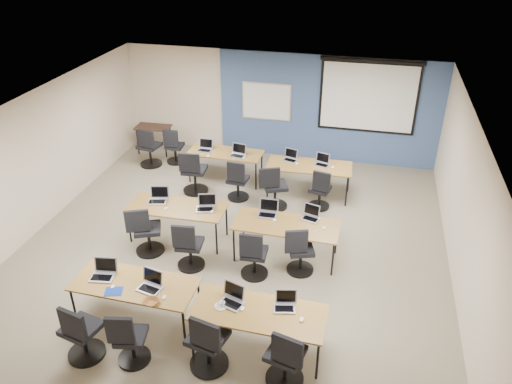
% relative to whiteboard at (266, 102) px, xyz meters
% --- Properties ---
extents(floor, '(8.00, 9.00, 0.02)m').
position_rel_whiteboard_xyz_m(floor, '(0.30, -4.43, -1.45)').
color(floor, '#6B6354').
rests_on(floor, ground).
extents(ceiling, '(8.00, 9.00, 0.02)m').
position_rel_whiteboard_xyz_m(ceiling, '(0.30, -4.43, 1.25)').
color(ceiling, white).
rests_on(ceiling, ground).
extents(wall_back, '(8.00, 0.04, 2.70)m').
position_rel_whiteboard_xyz_m(wall_back, '(0.30, 0.07, -0.10)').
color(wall_back, beige).
rests_on(wall_back, ground).
extents(wall_left, '(0.04, 9.00, 2.70)m').
position_rel_whiteboard_xyz_m(wall_left, '(-3.70, -4.43, -0.10)').
color(wall_left, beige).
rests_on(wall_left, ground).
extents(wall_right, '(0.04, 9.00, 2.70)m').
position_rel_whiteboard_xyz_m(wall_right, '(4.30, -4.43, -0.10)').
color(wall_right, beige).
rests_on(wall_right, ground).
extents(blue_accent_panel, '(5.50, 0.04, 2.70)m').
position_rel_whiteboard_xyz_m(blue_accent_panel, '(1.55, 0.04, -0.10)').
color(blue_accent_panel, '#3D5977').
rests_on(blue_accent_panel, wall_back).
extents(whiteboard, '(1.28, 0.03, 0.98)m').
position_rel_whiteboard_xyz_m(whiteboard, '(0.00, 0.00, 0.00)').
color(whiteboard, silver).
rests_on(whiteboard, wall_back).
extents(projector_screen, '(2.40, 0.10, 1.82)m').
position_rel_whiteboard_xyz_m(projector_screen, '(2.50, -0.02, 0.44)').
color(projector_screen, black).
rests_on(projector_screen, wall_back).
extents(training_table_front_left, '(1.90, 0.79, 0.73)m').
position_rel_whiteboard_xyz_m(training_table_front_left, '(-0.61, -6.53, -0.76)').
color(training_table_front_left, '#AA702A').
rests_on(training_table_front_left, floor).
extents(training_table_front_right, '(1.91, 0.80, 0.73)m').
position_rel_whiteboard_xyz_m(training_table_front_right, '(1.36, -6.69, -0.76)').
color(training_table_front_right, olive).
rests_on(training_table_front_right, floor).
extents(training_table_mid_left, '(1.88, 0.78, 0.73)m').
position_rel_whiteboard_xyz_m(training_table_mid_left, '(-0.81, -4.26, -0.76)').
color(training_table_mid_left, '#9E6737').
rests_on(training_table_mid_left, floor).
extents(training_table_mid_right, '(1.91, 0.80, 0.73)m').
position_rel_whiteboard_xyz_m(training_table_mid_right, '(1.34, -4.38, -0.76)').
color(training_table_mid_right, olive).
rests_on(training_table_mid_right, floor).
extents(training_table_back_left, '(1.74, 0.73, 0.73)m').
position_rel_whiteboard_xyz_m(training_table_back_left, '(-0.61, -1.67, -0.77)').
color(training_table_back_left, olive).
rests_on(training_table_back_left, floor).
extents(training_table_back_right, '(1.88, 0.78, 0.73)m').
position_rel_whiteboard_xyz_m(training_table_back_right, '(1.40, -1.91, -0.76)').
color(training_table_back_right, '#A17436').
rests_on(training_table_back_right, floor).
extents(laptop_0, '(0.36, 0.30, 0.27)m').
position_rel_whiteboard_xyz_m(laptop_0, '(-1.15, -6.47, -0.65)').
color(laptop_0, '#A2A1AE').
rests_on(laptop_0, training_table_front_left).
extents(mouse_0, '(0.08, 0.10, 0.03)m').
position_rel_whiteboard_xyz_m(mouse_0, '(-0.89, -6.69, -0.71)').
color(mouse_0, white).
rests_on(mouse_0, training_table_front_left).
extents(task_chair_0, '(0.54, 0.54, 1.02)m').
position_rel_whiteboard_xyz_m(task_chair_0, '(-1.04, -7.43, -1.03)').
color(task_chair_0, black).
rests_on(task_chair_0, floor).
extents(laptop_1, '(0.34, 0.29, 0.26)m').
position_rel_whiteboard_xyz_m(laptop_1, '(-0.33, -6.55, -0.66)').
color(laptop_1, silver).
rests_on(laptop_1, training_table_front_left).
extents(mouse_1, '(0.06, 0.10, 0.03)m').
position_rel_whiteboard_xyz_m(mouse_1, '(-0.05, -6.73, -0.71)').
color(mouse_1, white).
rests_on(mouse_1, training_table_front_left).
extents(task_chair_1, '(0.47, 0.47, 0.96)m').
position_rel_whiteboard_xyz_m(task_chair_1, '(-0.35, -7.35, -1.06)').
color(task_chair_1, black).
rests_on(task_chair_1, floor).
extents(laptop_2, '(0.34, 0.29, 0.26)m').
position_rel_whiteboard_xyz_m(laptop_2, '(0.94, -6.58, -0.66)').
color(laptop_2, silver).
rests_on(laptop_2, training_table_front_right).
extents(mouse_2, '(0.07, 0.10, 0.03)m').
position_rel_whiteboard_xyz_m(mouse_2, '(1.12, -6.70, -0.71)').
color(mouse_2, white).
rests_on(mouse_2, training_table_front_right).
extents(task_chair_2, '(0.56, 0.56, 1.03)m').
position_rel_whiteboard_xyz_m(task_chair_2, '(0.76, -7.20, -1.02)').
color(task_chair_2, black).
rests_on(task_chair_2, floor).
extents(laptop_3, '(0.31, 0.26, 0.23)m').
position_rel_whiteboard_xyz_m(laptop_3, '(1.70, -6.51, -0.66)').
color(laptop_3, silver).
rests_on(laptop_3, training_table_front_right).
extents(mouse_3, '(0.09, 0.12, 0.04)m').
position_rel_whiteboard_xyz_m(mouse_3, '(1.97, -6.72, -0.71)').
color(mouse_3, white).
rests_on(mouse_3, training_table_front_right).
extents(task_chair_3, '(0.53, 0.53, 1.01)m').
position_rel_whiteboard_xyz_m(task_chair_3, '(1.85, -7.20, -1.03)').
color(task_chair_3, black).
rests_on(task_chair_3, floor).
extents(laptop_4, '(0.36, 0.30, 0.27)m').
position_rel_whiteboard_xyz_m(laptop_4, '(-1.24, -4.13, -0.65)').
color(laptop_4, '#B5B5B5').
rests_on(laptop_4, training_table_mid_left).
extents(mouse_4, '(0.07, 0.10, 0.03)m').
position_rel_whiteboard_xyz_m(mouse_4, '(-0.98, -4.39, -0.71)').
color(mouse_4, white).
rests_on(mouse_4, training_table_mid_left).
extents(task_chair_4, '(0.57, 0.54, 1.01)m').
position_rel_whiteboard_xyz_m(task_chair_4, '(-1.22, -4.85, -1.03)').
color(task_chair_4, black).
rests_on(task_chair_4, floor).
extents(laptop_5, '(0.34, 0.29, 0.26)m').
position_rel_whiteboard_xyz_m(laptop_5, '(-0.25, -4.19, -0.66)').
color(laptop_5, silver).
rests_on(laptop_5, training_table_mid_left).
extents(mouse_5, '(0.07, 0.10, 0.04)m').
position_rel_whiteboard_xyz_m(mouse_5, '(-0.10, -4.29, -0.71)').
color(mouse_5, white).
rests_on(mouse_5, training_table_mid_left).
extents(task_chair_5, '(0.50, 0.50, 0.98)m').
position_rel_whiteboard_xyz_m(task_chair_5, '(-0.29, -5.09, -1.04)').
color(task_chair_5, black).
rests_on(task_chair_5, floor).
extents(laptop_6, '(0.35, 0.30, 0.27)m').
position_rel_whiteboard_xyz_m(laptop_6, '(0.94, -4.12, -0.65)').
color(laptop_6, silver).
rests_on(laptop_6, training_table_mid_right).
extents(mouse_6, '(0.09, 0.12, 0.04)m').
position_rel_whiteboard_xyz_m(mouse_6, '(1.10, -4.31, -0.71)').
color(mouse_6, white).
rests_on(mouse_6, training_table_mid_right).
extents(task_chair_6, '(0.49, 0.49, 0.97)m').
position_rel_whiteboard_xyz_m(task_chair_6, '(0.89, -5.06, -1.05)').
color(task_chair_6, black).
rests_on(task_chair_6, floor).
extents(laptop_7, '(0.31, 0.27, 0.24)m').
position_rel_whiteboard_xyz_m(laptop_7, '(1.73, -4.07, -0.66)').
color(laptop_7, '#B6B6B8').
rests_on(laptop_7, training_table_mid_right).
extents(mouse_7, '(0.08, 0.10, 0.03)m').
position_rel_whiteboard_xyz_m(mouse_7, '(2.02, -4.36, -0.71)').
color(mouse_7, white).
rests_on(mouse_7, training_table_mid_right).
extents(task_chair_7, '(0.50, 0.48, 0.97)m').
position_rel_whiteboard_xyz_m(task_chair_7, '(1.65, -4.77, -1.05)').
color(task_chair_7, black).
rests_on(task_chair_7, floor).
extents(laptop_8, '(0.33, 0.28, 0.25)m').
position_rel_whiteboard_xyz_m(laptop_8, '(-1.11, -1.66, -0.66)').
color(laptop_8, '#ABABB4').
rests_on(laptop_8, training_table_back_left).
extents(mouse_8, '(0.08, 0.11, 0.04)m').
position_rel_whiteboard_xyz_m(mouse_8, '(-0.93, -1.99, -0.71)').
color(mouse_8, white).
rests_on(mouse_8, training_table_back_left).
extents(task_chair_8, '(0.58, 0.58, 1.05)m').
position_rel_whiteboard_xyz_m(task_chair_8, '(-1.14, -2.43, -1.01)').
color(task_chair_8, black).
rests_on(task_chair_8, floor).
extents(laptop_9, '(0.35, 0.29, 0.26)m').
position_rel_whiteboard_xyz_m(laptop_9, '(-0.27, -1.77, -0.66)').
color(laptop_9, silver).
rests_on(laptop_9, training_table_back_left).
extents(mouse_9, '(0.09, 0.11, 0.03)m').
position_rel_whiteboard_xyz_m(mouse_9, '(-0.12, -1.89, -0.71)').
color(mouse_9, white).
rests_on(mouse_9, training_table_back_left).
extents(task_chair_9, '(0.49, 0.49, 0.97)m').
position_rel_whiteboard_xyz_m(task_chair_9, '(-0.10, -2.50, -1.05)').
color(task_chair_9, black).
rests_on(task_chair_9, floor).
extents(laptop_10, '(0.31, 0.26, 0.24)m').
position_rel_whiteboard_xyz_m(laptop_10, '(0.94, -1.72, -0.66)').
color(laptop_10, '#ACADB9').
rests_on(laptop_10, training_table_back_right).
extents(mouse_10, '(0.08, 0.10, 0.03)m').
position_rel_whiteboard_xyz_m(mouse_10, '(1.12, -1.90, -0.71)').
color(mouse_10, white).
rests_on(mouse_10, training_table_back_right).
extents(task_chair_10, '(0.58, 0.55, 1.02)m').
position_rel_whiteboard_xyz_m(task_chair_10, '(0.76, -2.68, -1.03)').
color(task_chair_10, black).
rests_on(task_chair_10, floor).
extents(laptop_11, '(0.31, 0.27, 0.24)m').
position_rel_whiteboard_xyz_m(laptop_11, '(1.67, -1.79, -0.66)').
color(laptop_11, silver).
rests_on(laptop_11, training_table_back_right).
extents(mouse_11, '(0.07, 0.10, 0.03)m').
position_rel_whiteboard_xyz_m(mouse_11, '(1.92, -1.90, -0.71)').
color(mouse_11, white).
rests_on(mouse_11, training_table_back_right).
extents(task_chair_11, '(0.46, 0.46, 0.95)m').
position_rel_whiteboard_xyz_m(task_chair_11, '(1.73, -2.47, -1.06)').
color(task_chair_11, black).
rests_on(task_chair_11, floor).
extents(blue_mousepad, '(0.31, 0.28, 0.01)m').
position_rel_whiteboard_xyz_m(blue_mousepad, '(-0.83, -6.77, -0.72)').
color(blue_mousepad, navy).
rests_on(blue_mousepad, training_table_front_left).
extents(snack_bowl, '(0.25, 0.25, 0.05)m').
position_rel_whiteboard_xyz_m(snack_bowl, '(-0.18, -6.88, -0.69)').
color(snack_bowl, brown).
rests_on(snack_bowl, training_table_front_left).
extents(snack_plate, '(0.21, 0.21, 0.01)m').
position_rel_whiteboard_xyz_m(snack_plate, '(0.81, -6.72, -0.71)').
color(snack_plate, white).
rests_on(snack_plate, training_table_front_right).
extents(coffee_cup, '(0.10, 0.10, 0.07)m').
position_rel_whiteboard_xyz_m(coffee_cup, '(0.83, -6.72, -0.67)').
color(coffee_cup, silver).
rests_on(coffee_cup, snack_plate).
extents(utility_table, '(0.90, 0.50, 0.75)m').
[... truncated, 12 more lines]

